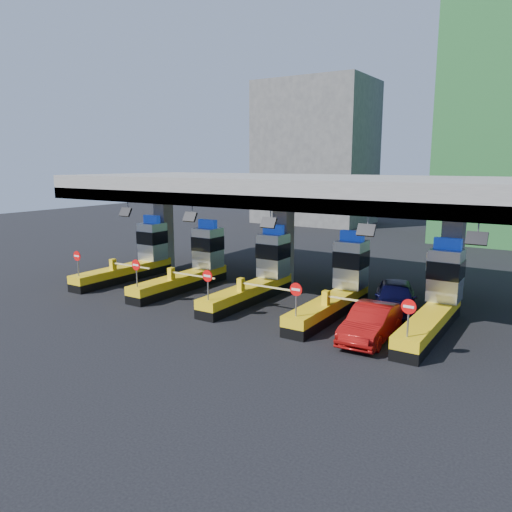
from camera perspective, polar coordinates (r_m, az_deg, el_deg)
The scene contains 10 objects.
ground at distance 29.19m, azimuth 0.15°, elevation -4.88°, with size 120.00×120.00×0.00m, color black.
toll_canopy at distance 30.63m, azimuth 3.07°, elevation 7.48°, with size 28.00×12.09×7.00m.
toll_lane_far_left at distance 35.32m, azimuth -13.40°, elevation -0.12°, with size 4.43×8.00×4.16m.
toll_lane_left at distance 31.96m, azimuth -7.15°, elevation -1.02°, with size 4.43×8.00×4.16m.
toll_lane_center at distance 29.08m, azimuth 0.45°, elevation -2.11°, with size 4.43×8.00×4.16m.
toll_lane_right at distance 26.82m, azimuth 9.54°, elevation -3.35°, with size 4.43×8.00×4.16m.
toll_lane_far_right at distance 25.36m, azimuth 20.00°, elevation -4.67°, with size 4.43×8.00×4.16m.
bg_building_concrete at distance 66.45m, azimuth 6.82°, elevation 11.58°, with size 14.00×10.00×18.00m, color #4C4C49.
van at distance 27.03m, azimuth 15.65°, elevation -4.62°, with size 2.08×5.17×1.76m, color black.
red_car at distance 23.01m, azimuth 13.07°, elevation -7.42°, with size 1.67×4.77×1.57m, color maroon.
Camera 1 is at (15.12, -23.71, 7.80)m, focal length 35.00 mm.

